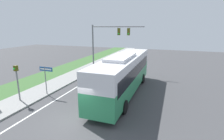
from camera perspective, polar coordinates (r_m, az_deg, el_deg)
ground_plane at (r=12.10m, az=-11.22°, el=-16.40°), size 80.00×80.00×0.00m
sidewalk at (r=15.92m, az=-31.15°, el=-10.33°), size 2.80×80.00×0.12m
lane_divider_near at (r=14.13m, az=-24.21°, el=-12.76°), size 0.14×30.00×0.01m
bus at (r=15.81m, az=3.76°, el=-0.78°), size 2.59×11.98×3.70m
signal_gantry at (r=23.51m, az=-1.39°, el=10.32°), size 7.09×0.41×6.31m
pedestrian_signal at (r=16.05m, az=-28.61°, el=-2.13°), size 0.28×0.34×3.06m
street_sign at (r=16.57m, az=-20.80°, el=-1.59°), size 1.36×0.08×2.68m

